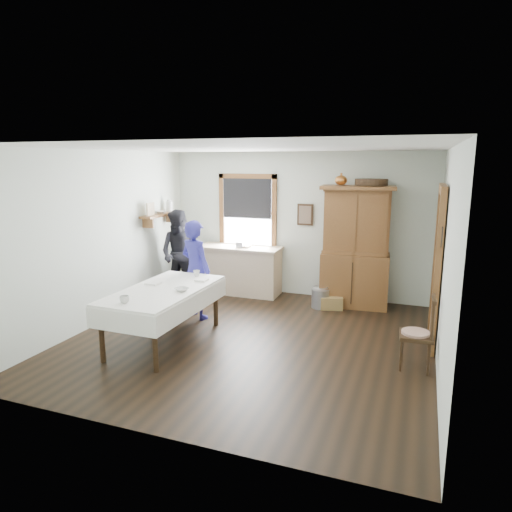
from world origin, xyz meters
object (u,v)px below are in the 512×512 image
(dining_table, at_px, (164,316))
(figure_dark, at_px, (180,257))
(china_hutch, at_px, (356,247))
(spindle_chair, at_px, (417,332))
(wicker_basket, at_px, (331,302))
(work_counter, at_px, (240,270))
(woman_blue, at_px, (196,273))
(pail, at_px, (320,298))

(dining_table, bearing_deg, figure_dark, 113.49)
(china_hutch, relative_size, spindle_chair, 2.26)
(spindle_chair, distance_m, wicker_basket, 2.44)
(dining_table, distance_m, figure_dark, 2.29)
(work_counter, height_order, china_hutch, china_hutch)
(work_counter, relative_size, wicker_basket, 4.27)
(wicker_basket, height_order, figure_dark, figure_dark)
(woman_blue, bearing_deg, figure_dark, -29.37)
(china_hutch, height_order, pail, china_hutch)
(pail, bearing_deg, wicker_basket, 2.44)
(dining_table, distance_m, pail, 2.89)
(spindle_chair, bearing_deg, pail, 125.80)
(work_counter, distance_m, spindle_chair, 4.01)
(wicker_basket, bearing_deg, pail, -177.56)
(work_counter, relative_size, spindle_chair, 1.71)
(work_counter, bearing_deg, figure_dark, -149.76)
(china_hutch, height_order, spindle_chair, china_hutch)
(china_hutch, xyz_separation_m, woman_blue, (-2.33, -1.51, -0.31))
(wicker_basket, bearing_deg, woman_blue, -148.83)
(wicker_basket, bearing_deg, china_hutch, 42.74)
(woman_blue, bearing_deg, spindle_chair, -172.21)
(work_counter, xyz_separation_m, woman_blue, (-0.13, -1.55, 0.29))
(work_counter, height_order, woman_blue, woman_blue)
(spindle_chair, relative_size, woman_blue, 0.63)
(figure_dark, bearing_deg, woman_blue, -51.12)
(dining_table, height_order, spindle_chair, spindle_chair)
(pail, height_order, woman_blue, woman_blue)
(woman_blue, height_order, figure_dark, figure_dark)
(dining_table, xyz_separation_m, pail, (1.74, 2.30, -0.23))
(work_counter, xyz_separation_m, wicker_basket, (1.87, -0.34, -0.35))
(pail, bearing_deg, dining_table, -127.09)
(work_counter, relative_size, woman_blue, 1.08)
(spindle_chair, height_order, figure_dark, figure_dark)
(dining_table, xyz_separation_m, woman_blue, (-0.07, 1.10, 0.35))
(spindle_chair, relative_size, figure_dark, 0.62)
(dining_table, xyz_separation_m, spindle_chair, (3.35, 0.35, 0.08))
(china_hutch, xyz_separation_m, wicker_basket, (-0.33, -0.31, -0.95))
(china_hutch, xyz_separation_m, dining_table, (-2.26, -2.61, -0.67))
(work_counter, relative_size, china_hutch, 0.76)
(china_hutch, bearing_deg, pail, -154.00)
(spindle_chair, bearing_deg, woman_blue, 163.76)
(china_hutch, bearing_deg, work_counter, 174.15)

